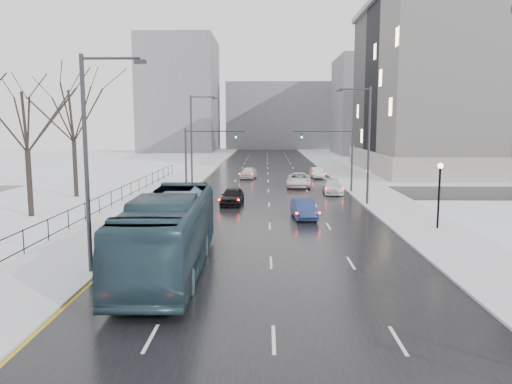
# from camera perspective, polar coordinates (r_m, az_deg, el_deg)

# --- Properties ---
(road) EXTENTS (16.00, 150.00, 0.04)m
(road) POSITION_cam_1_polar(r_m,az_deg,el_deg) (62.71, 1.39, 1.47)
(road) COLOR black
(road) RESTS_ON ground
(cross_road) EXTENTS (130.00, 10.00, 0.04)m
(cross_road) POSITION_cam_1_polar(r_m,az_deg,el_deg) (50.80, 1.44, -0.03)
(cross_road) COLOR black
(cross_road) RESTS_ON ground
(sidewalk_left) EXTENTS (5.00, 150.00, 0.16)m
(sidewalk_left) POSITION_cam_1_polar(r_m,az_deg,el_deg) (63.53, -8.13, 1.53)
(sidewalk_left) COLOR silver
(sidewalk_left) RESTS_ON ground
(sidewalk_right) EXTENTS (5.00, 150.00, 0.16)m
(sidewalk_right) POSITION_cam_1_polar(r_m,az_deg,el_deg) (63.62, 10.89, 1.47)
(sidewalk_right) COLOR silver
(sidewalk_right) RESTS_ON ground
(park_strip) EXTENTS (14.00, 150.00, 0.12)m
(park_strip) POSITION_cam_1_polar(r_m,az_deg,el_deg) (65.73, -16.33, 1.48)
(park_strip) COLOR white
(park_strip) RESTS_ON ground
(tree_park_d) EXTENTS (8.75, 8.75, 12.50)m
(tree_park_d) POSITION_cam_1_polar(r_m,az_deg,el_deg) (40.93, -24.26, -2.67)
(tree_park_d) COLOR black
(tree_park_d) RESTS_ON ground
(tree_park_e) EXTENTS (9.45, 9.45, 13.50)m
(tree_park_e) POSITION_cam_1_polar(r_m,az_deg,el_deg) (50.16, -19.81, -0.62)
(tree_park_e) COLOR black
(tree_park_e) RESTS_ON ground
(iron_fence) EXTENTS (0.06, 70.00, 1.30)m
(iron_fence) POSITION_cam_1_polar(r_m,az_deg,el_deg) (35.26, -20.06, -2.54)
(iron_fence) COLOR black
(iron_fence) RESTS_ON sidewalk_left
(streetlight_r_mid) EXTENTS (2.95, 0.25, 10.00)m
(streetlight_r_mid) POSITION_cam_1_polar(r_m,az_deg,el_deg) (43.17, 12.48, 5.86)
(streetlight_r_mid) COLOR #2D2D33
(streetlight_r_mid) RESTS_ON ground
(streetlight_l_near) EXTENTS (2.95, 0.25, 10.00)m
(streetlight_l_near) POSITION_cam_1_polar(r_m,az_deg,el_deg) (23.72, -18.36, 4.18)
(streetlight_l_near) COLOR #2D2D33
(streetlight_l_near) RESTS_ON ground
(streetlight_l_far) EXTENTS (2.95, 0.25, 10.00)m
(streetlight_l_far) POSITION_cam_1_polar(r_m,az_deg,el_deg) (54.91, -7.17, 6.36)
(streetlight_l_far) COLOR #2D2D33
(streetlight_l_far) RESTS_ON ground
(lamppost_r_mid) EXTENTS (0.36, 0.36, 4.28)m
(lamppost_r_mid) POSITION_cam_1_polar(r_m,az_deg,el_deg) (34.46, 20.23, 0.65)
(lamppost_r_mid) COLOR black
(lamppost_r_mid) RESTS_ON sidewalk_right
(mast_signal_right) EXTENTS (6.10, 0.33, 6.50)m
(mast_signal_right) POSITION_cam_1_polar(r_m,az_deg,el_deg) (50.97, 9.75, 4.50)
(mast_signal_right) COLOR #2D2D33
(mast_signal_right) RESTS_ON ground
(mast_signal_left) EXTENTS (6.10, 0.33, 6.50)m
(mast_signal_left) POSITION_cam_1_polar(r_m,az_deg,el_deg) (50.89, -6.85, 4.55)
(mast_signal_left) COLOR #2D2D33
(mast_signal_left) RESTS_ON ground
(no_uturn_sign) EXTENTS (0.60, 0.06, 2.70)m
(no_uturn_sign) POSITION_cam_1_polar(r_m,az_deg,el_deg) (47.51, 12.65, 2.01)
(no_uturn_sign) COLOR #2D2D33
(no_uturn_sign) RESTS_ON sidewalk_right
(civic_building) EXTENTS (41.00, 31.00, 24.80)m
(civic_building) POSITION_cam_1_polar(r_m,az_deg,el_deg) (82.37, 26.94, 9.95)
(civic_building) COLOR gray
(civic_building) RESTS_ON ground
(bldg_far_right) EXTENTS (24.00, 20.00, 22.00)m
(bldg_far_right) POSITION_cam_1_polar(r_m,az_deg,el_deg) (120.74, 14.90, 9.48)
(bldg_far_right) COLOR slate
(bldg_far_right) RESTS_ON ground
(bldg_far_left) EXTENTS (18.00, 22.00, 28.00)m
(bldg_far_left) POSITION_cam_1_polar(r_m,az_deg,el_deg) (129.35, -8.68, 10.86)
(bldg_far_left) COLOR slate
(bldg_far_left) RESTS_ON ground
(bldg_far_center) EXTENTS (30.00, 18.00, 18.00)m
(bldg_far_center) POSITION_cam_1_polar(r_m,az_deg,el_deg) (142.40, 2.90, 8.64)
(bldg_far_center) COLOR slate
(bldg_far_center) RESTS_ON ground
(bus) EXTENTS (3.43, 13.29, 3.68)m
(bus) POSITION_cam_1_polar(r_m,az_deg,el_deg) (23.84, -9.87, -4.60)
(bus) COLOR #27404D
(bus) RESTS_ON road
(sedan_center_near) EXTENTS (2.05, 4.50, 1.50)m
(sedan_center_near) POSITION_cam_1_polar(r_m,az_deg,el_deg) (42.83, -2.74, -0.47)
(sedan_center_near) COLOR black
(sedan_center_near) RESTS_ON road
(sedan_right_near) EXTENTS (1.84, 4.40, 1.41)m
(sedan_right_near) POSITION_cam_1_polar(r_m,az_deg,el_deg) (36.84, 5.48, -1.92)
(sedan_right_near) COLOR navy
(sedan_right_near) RESTS_ON road
(sedan_right_cross) EXTENTS (2.95, 5.71, 1.54)m
(sedan_right_cross) POSITION_cam_1_polar(r_m,az_deg,el_deg) (55.06, 4.91, 1.38)
(sedan_right_cross) COLOR white
(sedan_right_cross) RESTS_ON road
(sedan_right_far) EXTENTS (2.01, 4.64, 1.33)m
(sedan_right_far) POSITION_cam_1_polar(r_m,az_deg,el_deg) (50.30, 8.74, 0.59)
(sedan_right_far) COLOR white
(sedan_right_far) RESTS_ON road
(sedan_center_far) EXTENTS (2.29, 4.51, 1.47)m
(sedan_center_far) POSITION_cam_1_polar(r_m,az_deg,el_deg) (63.42, -0.85, 2.23)
(sedan_center_far) COLOR silver
(sedan_center_far) RESTS_ON road
(sedan_right_distant) EXTENTS (1.60, 4.10, 1.33)m
(sedan_right_distant) POSITION_cam_1_polar(r_m,az_deg,el_deg) (64.43, 7.02, 2.19)
(sedan_right_distant) COLOR silver
(sedan_right_distant) RESTS_ON road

